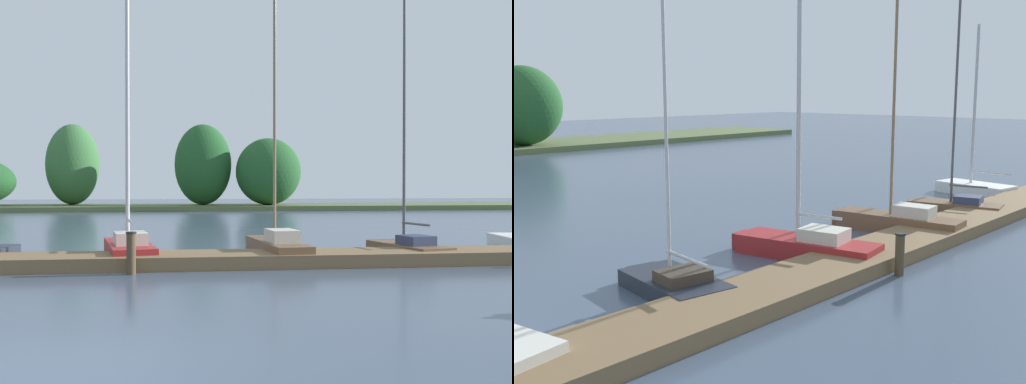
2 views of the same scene
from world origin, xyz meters
The scene contains 7 objects.
ground centered at (0.00, 0.00, 0.00)m, with size 160.00×160.00×0.00m, color #425166.
dock_pier centered at (0.00, 8.65, 0.17)m, with size 27.96×1.80×0.35m.
far_shore centered at (-7.05, 43.46, 2.47)m, with size 70.20×8.86×7.20m.
sailboat_3 centered at (0.09, 10.15, 0.46)m, with size 1.76×4.14×8.31m.
sailboat_4 centered at (4.25, 9.91, 0.42)m, with size 1.38×4.16×8.25m.
sailboat_5 centered at (8.11, 9.84, 0.37)m, with size 1.69×3.30×7.83m.
mooring_piling_1 centered at (0.37, 7.51, 0.51)m, with size 0.25×0.25×1.01m.
Camera 1 is at (1.44, -7.01, 2.14)m, focal length 42.29 mm.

